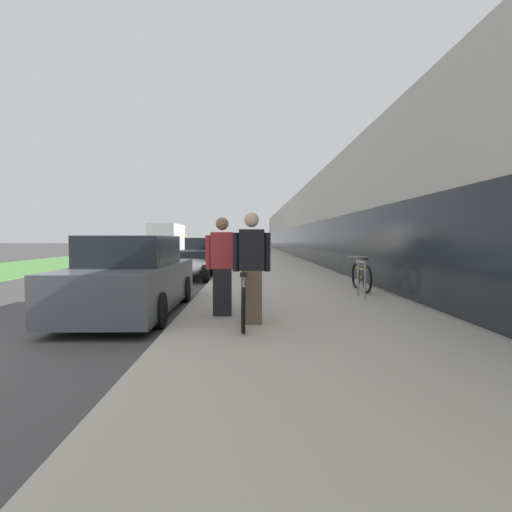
{
  "coord_description": "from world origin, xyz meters",
  "views": [
    {
      "loc": [
        4.67,
        -4.63,
        1.5
      ],
      "look_at": [
        4.99,
        13.37,
        0.68
      ],
      "focal_mm": 28.0,
      "sensor_mm": 36.0,
      "label": 1
    }
  ],
  "objects_px": {
    "tandem_bicycle": "(244,298)",
    "person_rider": "(252,268)",
    "person_bystander": "(222,266)",
    "vintage_roadster_curbside": "(188,267)",
    "moving_truck": "(169,240)",
    "parked_sedan_far": "(203,254)",
    "bike_rack_hoop": "(362,275)",
    "parked_sedan_curbside": "(133,278)",
    "cruiser_bike_nearest": "(361,276)"
  },
  "relations": [
    {
      "from": "person_rider",
      "to": "moving_truck",
      "type": "distance_m",
      "value": 28.34
    },
    {
      "from": "cruiser_bike_nearest",
      "to": "parked_sedan_curbside",
      "type": "bearing_deg",
      "value": -155.89
    },
    {
      "from": "parked_sedan_far",
      "to": "parked_sedan_curbside",
      "type": "bearing_deg",
      "value": -89.93
    },
    {
      "from": "parked_sedan_curbside",
      "to": "moving_truck",
      "type": "xyz_separation_m",
      "value": [
        -4.47,
        25.92,
        0.64
      ]
    },
    {
      "from": "tandem_bicycle",
      "to": "cruiser_bike_nearest",
      "type": "height_order",
      "value": "cruiser_bike_nearest"
    },
    {
      "from": "cruiser_bike_nearest",
      "to": "parked_sedan_far",
      "type": "xyz_separation_m",
      "value": [
        -5.26,
        10.1,
        0.19
      ]
    },
    {
      "from": "tandem_bicycle",
      "to": "bike_rack_hoop",
      "type": "height_order",
      "value": "bike_rack_hoop"
    },
    {
      "from": "tandem_bicycle",
      "to": "person_rider",
      "type": "distance_m",
      "value": 0.64
    },
    {
      "from": "vintage_roadster_curbside",
      "to": "moving_truck",
      "type": "bearing_deg",
      "value": 103.26
    },
    {
      "from": "person_rider",
      "to": "cruiser_bike_nearest",
      "type": "xyz_separation_m",
      "value": [
        2.88,
        3.93,
        -0.52
      ]
    },
    {
      "from": "person_bystander",
      "to": "bike_rack_hoop",
      "type": "bearing_deg",
      "value": 33.59
    },
    {
      "from": "person_bystander",
      "to": "cruiser_bike_nearest",
      "type": "height_order",
      "value": "person_bystander"
    },
    {
      "from": "parked_sedan_curbside",
      "to": "vintage_roadster_curbside",
      "type": "relative_size",
      "value": 1.04
    },
    {
      "from": "tandem_bicycle",
      "to": "bike_rack_hoop",
      "type": "xyz_separation_m",
      "value": [
        2.67,
        2.38,
        0.15
      ]
    },
    {
      "from": "vintage_roadster_curbside",
      "to": "person_rider",
      "type": "bearing_deg",
      "value": -74.48
    },
    {
      "from": "parked_sedan_far",
      "to": "person_bystander",
      "type": "bearing_deg",
      "value": -82.07
    },
    {
      "from": "tandem_bicycle",
      "to": "person_rider",
      "type": "relative_size",
      "value": 1.49
    },
    {
      "from": "parked_sedan_curbside",
      "to": "person_rider",
      "type": "bearing_deg",
      "value": -33.94
    },
    {
      "from": "tandem_bicycle",
      "to": "person_bystander",
      "type": "bearing_deg",
      "value": 138.35
    },
    {
      "from": "parked_sedan_curbside",
      "to": "parked_sedan_far",
      "type": "bearing_deg",
      "value": 90.07
    },
    {
      "from": "tandem_bicycle",
      "to": "person_rider",
      "type": "bearing_deg",
      "value": -69.98
    },
    {
      "from": "person_bystander",
      "to": "moving_truck",
      "type": "relative_size",
      "value": 0.24
    },
    {
      "from": "parked_sedan_curbside",
      "to": "moving_truck",
      "type": "height_order",
      "value": "moving_truck"
    },
    {
      "from": "bike_rack_hoop",
      "to": "parked_sedan_curbside",
      "type": "xyz_separation_m",
      "value": [
        -4.9,
        -1.14,
        0.07
      ]
    },
    {
      "from": "tandem_bicycle",
      "to": "person_rider",
      "type": "xyz_separation_m",
      "value": [
        0.12,
        -0.34,
        0.53
      ]
    },
    {
      "from": "tandem_bicycle",
      "to": "person_bystander",
      "type": "xyz_separation_m",
      "value": [
        -0.39,
        0.35,
        0.51
      ]
    },
    {
      "from": "person_rider",
      "to": "moving_truck",
      "type": "bearing_deg",
      "value": 103.94
    },
    {
      "from": "moving_truck",
      "to": "person_rider",
      "type": "bearing_deg",
      "value": -76.06
    },
    {
      "from": "cruiser_bike_nearest",
      "to": "parked_sedan_far",
      "type": "height_order",
      "value": "parked_sedan_far"
    },
    {
      "from": "bike_rack_hoop",
      "to": "person_rider",
      "type": "bearing_deg",
      "value": -133.09
    },
    {
      "from": "person_bystander",
      "to": "parked_sedan_curbside",
      "type": "distance_m",
      "value": 2.07
    },
    {
      "from": "vintage_roadster_curbside",
      "to": "parked_sedan_curbside",
      "type": "bearing_deg",
      "value": -90.62
    },
    {
      "from": "tandem_bicycle",
      "to": "bike_rack_hoop",
      "type": "distance_m",
      "value": 3.58
    },
    {
      "from": "tandem_bicycle",
      "to": "vintage_roadster_curbside",
      "type": "xyz_separation_m",
      "value": [
        -2.16,
        7.88,
        -0.07
      ]
    },
    {
      "from": "person_rider",
      "to": "parked_sedan_curbside",
      "type": "xyz_separation_m",
      "value": [
        -2.36,
        1.59,
        -0.31
      ]
    },
    {
      "from": "cruiser_bike_nearest",
      "to": "moving_truck",
      "type": "relative_size",
      "value": 0.24
    },
    {
      "from": "bike_rack_hoop",
      "to": "parked_sedan_curbside",
      "type": "height_order",
      "value": "parked_sedan_curbside"
    },
    {
      "from": "parked_sedan_far",
      "to": "vintage_roadster_curbside",
      "type": "bearing_deg",
      "value": -89.13
    },
    {
      "from": "moving_truck",
      "to": "vintage_roadster_curbside",
      "type": "bearing_deg",
      "value": -76.74
    },
    {
      "from": "person_rider",
      "to": "person_bystander",
      "type": "distance_m",
      "value": 0.86
    },
    {
      "from": "bike_rack_hoop",
      "to": "moving_truck",
      "type": "bearing_deg",
      "value": 110.72
    },
    {
      "from": "vintage_roadster_curbside",
      "to": "parked_sedan_far",
      "type": "distance_m",
      "value": 5.81
    },
    {
      "from": "bike_rack_hoop",
      "to": "parked_sedan_curbside",
      "type": "distance_m",
      "value": 5.03
    },
    {
      "from": "vintage_roadster_curbside",
      "to": "person_bystander",
      "type": "bearing_deg",
      "value": -76.78
    },
    {
      "from": "tandem_bicycle",
      "to": "person_rider",
      "type": "height_order",
      "value": "person_rider"
    },
    {
      "from": "person_bystander",
      "to": "vintage_roadster_curbside",
      "type": "xyz_separation_m",
      "value": [
        -1.77,
        7.54,
        -0.58
      ]
    },
    {
      "from": "bike_rack_hoop",
      "to": "vintage_roadster_curbside",
      "type": "bearing_deg",
      "value": 131.27
    },
    {
      "from": "person_bystander",
      "to": "moving_truck",
      "type": "distance_m",
      "value": 27.55
    },
    {
      "from": "moving_truck",
      "to": "bike_rack_hoop",
      "type": "bearing_deg",
      "value": -69.28
    },
    {
      "from": "parked_sedan_curbside",
      "to": "bike_rack_hoop",
      "type": "bearing_deg",
      "value": 13.04
    }
  ]
}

